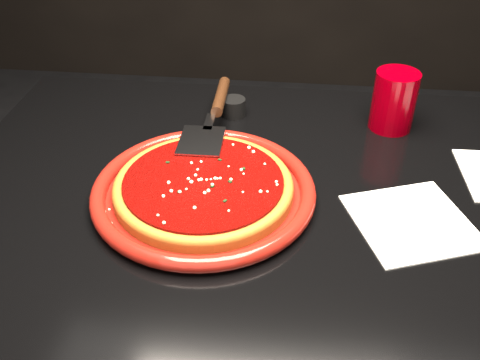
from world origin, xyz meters
name	(u,v)px	position (x,y,z in m)	size (l,w,h in m)	color
table	(268,323)	(0.00, 0.00, 0.38)	(1.20, 0.80, 0.75)	black
plate	(204,191)	(-0.12, -0.04, 0.76)	(0.39, 0.39, 0.03)	maroon
pizza_crust	(204,188)	(-0.12, -0.04, 0.77)	(0.31, 0.31, 0.02)	brown
pizza_crust_rim	(203,185)	(-0.12, -0.04, 0.78)	(0.31, 0.31, 0.02)	brown
pizza_sauce	(203,182)	(-0.12, -0.04, 0.78)	(0.28, 0.28, 0.01)	#6F0502
parmesan_dusting	(203,179)	(-0.12, -0.04, 0.79)	(0.27, 0.27, 0.01)	#FBF1C0
basil_flecks	(203,179)	(-0.12, -0.04, 0.79)	(0.24, 0.24, 0.00)	black
pizza_server	(213,115)	(-0.14, 0.16, 0.80)	(0.10, 0.35, 0.03)	silver
cup	(394,101)	(0.23, 0.24, 0.81)	(0.09, 0.09, 0.12)	#8F000A
napkin_a	(412,222)	(0.23, -0.07, 0.75)	(0.18, 0.18, 0.00)	white
ramekin	(234,107)	(-0.10, 0.25, 0.77)	(0.05, 0.05, 0.04)	black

